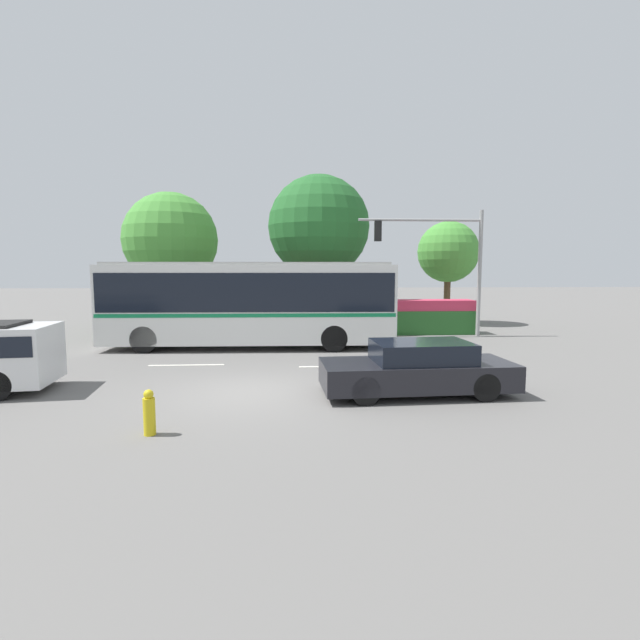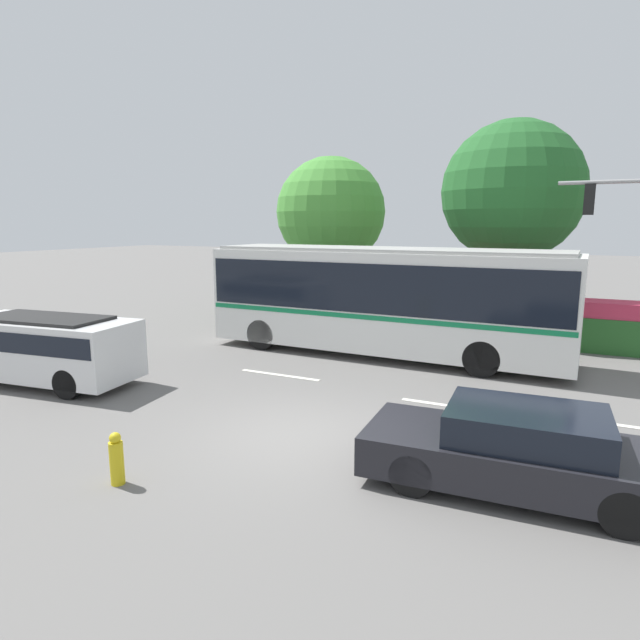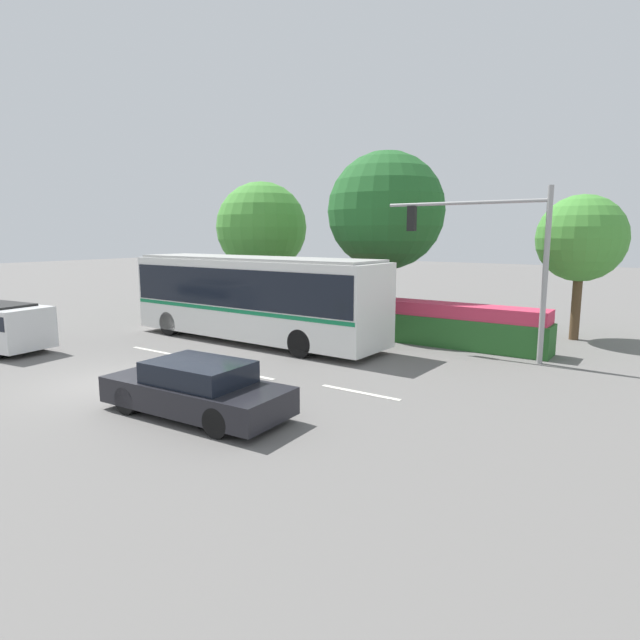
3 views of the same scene
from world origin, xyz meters
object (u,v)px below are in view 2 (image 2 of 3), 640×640
Objects in this scene: city_bus at (384,295)px; sedan_foreground at (519,451)px; suv_left_lane at (46,345)px; street_tree_centre at (512,192)px; fire_hydrant at (117,459)px; street_tree_left at (331,212)px.

city_bus is 2.37× the size of sedan_foreground.
suv_left_lane is 0.64× the size of street_tree_centre.
city_bus is at bearing -60.14° from sedan_foreground.
street_tree_centre is at bearing -118.46° from city_bus.
street_tree_centre is 16.44m from fire_hydrant.
street_tree_centre reaches higher than street_tree_left.
city_bus is at bearing -52.10° from street_tree_left.
suv_left_lane is at bearing -129.28° from street_tree_centre.
street_tree_centre is at bearing -135.95° from suv_left_lane.
street_tree_left is (-9.14, 13.02, 3.93)m from sedan_foreground.
sedan_foreground is 13.55m from street_tree_centre.
street_tree_centre is (-1.71, 12.64, 4.59)m from sedan_foreground.
suv_left_lane reaches higher than fire_hydrant.
city_bus is 6.92m from street_tree_centre.
street_tree_left is at bearing -57.82° from sedan_foreground.
street_tree_centre is 9.02× the size of fire_hydrant.
city_bus is at bearing -141.98° from suv_left_lane.
street_tree_left is 16.48m from fire_hydrant.
fire_hydrant is at bearing 21.24° from sedan_foreground.
suv_left_lane is at bearing -100.85° from street_tree_left.
city_bus is at bearing -119.79° from street_tree_centre.
street_tree_left is 7.46m from street_tree_centre.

